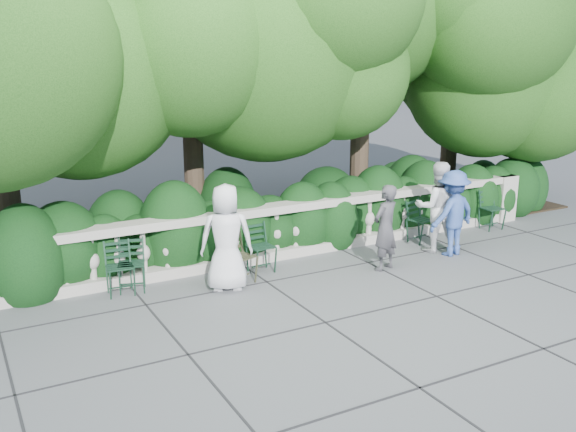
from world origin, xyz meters
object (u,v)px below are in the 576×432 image
chair_a (123,298)px  chair_c (266,274)px  chair_weathered (247,285)px  person_businessman (226,238)px  chair_b (133,294)px  person_woman_grey (385,228)px  person_casual_man (437,207)px  chair_f (496,231)px  person_older_blue (453,213)px  chair_d (425,244)px

chair_a → chair_c: same height
chair_weathered → person_businessman: size_ratio=0.50×
chair_b → person_businessman: person_businessman is taller
person_woman_grey → person_casual_man: person_casual_man is taller
chair_weathered → person_woman_grey: 2.54m
person_woman_grey → person_casual_man: bearing=177.4°
chair_a → chair_f: same height
chair_a → person_businessman: 1.81m
person_businessman → person_casual_man: person_businessman is taller
chair_a → chair_b: size_ratio=1.00×
chair_weathered → person_older_blue: person_older_blue is taller
person_businessman → chair_c: bearing=-137.6°
chair_b → chair_c: (2.20, -0.18, 0.00)m
person_businessman → person_casual_man: (4.18, -0.04, -0.00)m
chair_f → person_woman_grey: bearing=-164.6°
chair_c → person_casual_man: (3.36, -0.35, 0.84)m
chair_a → person_older_blue: size_ratio=0.54×
chair_d → chair_f: size_ratio=1.00×
chair_a → chair_d: (5.86, -0.06, 0.00)m
chair_a → person_casual_man: 5.81m
chair_a → chair_weathered: 1.93m
chair_weathered → person_older_blue: bearing=-22.8°
chair_c → chair_f: (5.37, 0.06, 0.00)m
person_casual_man → person_older_blue: bearing=131.7°
chair_d → chair_f: same height
chair_weathered → person_casual_man: 3.94m
chair_b → chair_f: same height
chair_d → person_businessman: 4.42m
chair_a → chair_c: (2.37, -0.12, 0.00)m
person_businessman → person_woman_grey: (2.72, -0.43, -0.10)m
chair_weathered → person_older_blue: (3.95, -0.35, 0.78)m
chair_c → chair_weathered: 0.59m
person_woman_grey → person_casual_man: 1.51m
chair_c → chair_weathered: bearing=-149.8°
person_woman_grey → chair_f: bearing=175.4°
chair_a → person_woman_grey: person_woman_grey is taller
chair_d → chair_f: (1.87, -0.00, 0.00)m
chair_b → person_older_blue: person_older_blue is taller
chair_a → person_businessman: bearing=-9.6°
chair_f → person_businessman: size_ratio=0.50×
chair_b → chair_c: same height
chair_c → chair_d: same height
chair_weathered → person_woman_grey: bearing=-27.6°
chair_d → person_older_blue: person_older_blue is taller
person_casual_man → person_businessman: bearing=24.3°
chair_a → chair_d: bearing=5.2°
person_woman_grey → chair_weathered: bearing=-27.2°
chair_d → person_casual_man: (-0.14, -0.41, 0.84)m
chair_c → person_businessman: bearing=-162.5°
chair_f → chair_c: bearing=-176.9°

